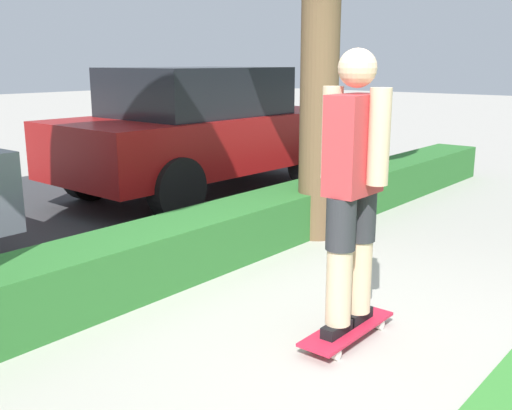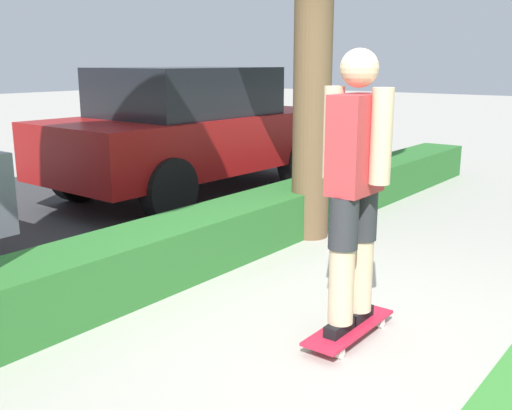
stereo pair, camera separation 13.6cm
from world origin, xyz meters
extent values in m
plane|color=#ADA89E|center=(0.00, 0.00, 0.00)|extent=(60.00, 60.00, 0.00)
cube|color=#38383A|center=(0.00, 4.20, 0.00)|extent=(12.42, 5.00, 0.01)
cube|color=#2D702D|center=(0.00, 1.60, 0.23)|extent=(12.42, 0.60, 0.47)
cube|color=red|center=(0.07, -0.13, 0.08)|extent=(0.80, 0.24, 0.02)
cylinder|color=silver|center=(0.34, -0.22, 0.03)|extent=(0.07, 0.04, 0.07)
cylinder|color=silver|center=(0.34, -0.04, 0.03)|extent=(0.07, 0.04, 0.07)
cylinder|color=silver|center=(-0.21, -0.22, 0.03)|extent=(0.07, 0.04, 0.07)
cylinder|color=silver|center=(-0.21, -0.04, 0.03)|extent=(0.07, 0.04, 0.07)
cube|color=black|center=(-0.06, -0.13, 0.12)|extent=(0.26, 0.09, 0.07)
cylinder|color=beige|center=(-0.06, -0.13, 0.56)|extent=(0.16, 0.16, 0.81)
cylinder|color=#2D2D33|center=(-0.06, -0.13, 0.81)|extent=(0.18, 0.18, 0.32)
cube|color=black|center=(0.19, -0.13, 0.12)|extent=(0.26, 0.09, 0.07)
cylinder|color=beige|center=(0.19, -0.13, 0.56)|extent=(0.16, 0.16, 0.81)
cylinder|color=#2D2D33|center=(0.19, -0.13, 0.81)|extent=(0.18, 0.18, 0.32)
cube|color=#C6383D|center=(0.07, -0.13, 1.27)|extent=(0.39, 0.21, 0.60)
cylinder|color=beige|center=(0.07, -0.29, 1.33)|extent=(0.13, 0.13, 0.56)
cylinder|color=beige|center=(0.07, 0.03, 1.33)|extent=(0.13, 0.13, 0.56)
sphere|color=beige|center=(0.07, -0.13, 1.71)|extent=(0.23, 0.23, 0.23)
cylinder|color=brown|center=(1.90, 1.35, 1.66)|extent=(0.38, 0.38, 3.31)
cube|color=maroon|center=(2.71, 3.74, 0.71)|extent=(4.18, 1.92, 0.70)
cube|color=black|center=(2.59, 3.74, 1.37)|extent=(2.19, 1.65, 0.61)
cylinder|color=black|center=(3.99, 2.90, 0.36)|extent=(0.73, 0.22, 0.73)
cylinder|color=black|center=(3.99, 4.57, 0.36)|extent=(0.73, 0.22, 0.73)
cylinder|color=black|center=(1.43, 2.90, 0.36)|extent=(0.73, 0.22, 0.73)
cylinder|color=black|center=(1.43, 4.57, 0.36)|extent=(0.73, 0.22, 0.73)
camera|label=1|loc=(-3.05, -1.95, 1.75)|focal=42.00mm
camera|label=2|loc=(-3.13, -1.84, 1.75)|focal=42.00mm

